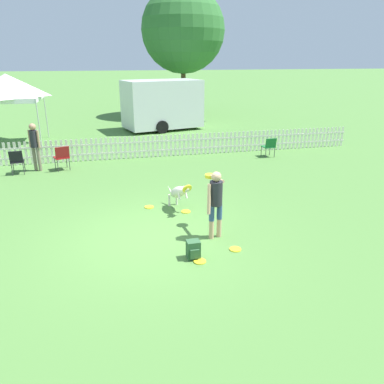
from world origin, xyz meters
name	(u,v)px	position (x,y,z in m)	size (l,w,h in m)	color
ground_plane	(154,238)	(0.00, 0.00, 0.00)	(240.00, 240.00, 0.00)	#4C7A38
handler_person	(215,197)	(1.33, -0.26, 0.96)	(0.46, 1.01, 1.54)	tan
leaping_dog	(179,192)	(0.87, 1.47, 0.50)	(0.51, 1.26, 0.85)	beige
frisbee_near_handler	(186,212)	(1.02, 1.28, 0.01)	(0.25, 0.25, 0.02)	yellow
frisbee_near_dog	(200,261)	(0.72, -1.27, 0.01)	(0.25, 0.25, 0.02)	yellow
frisbee_midfield	(149,207)	(0.12, 1.82, 0.01)	(0.25, 0.25, 0.02)	yellow
frisbee_far_scatter	(235,249)	(1.58, -0.97, 0.01)	(0.25, 0.25, 0.02)	yellow
backpack_on_grass	(193,250)	(0.63, -1.09, 0.19)	(0.26, 0.26, 0.38)	#2D5633
picket_fence	(128,148)	(0.00, 7.22, 0.44)	(19.52, 0.04, 0.88)	silver
folding_chair_blue_left	(62,156)	(-2.40, 6.08, 0.53)	(0.61, 0.63, 0.89)	#333338
folding_chair_center	(269,146)	(5.58, 6.11, 0.47)	(0.49, 0.51, 0.79)	#333338
folding_chair_green_right	(17,160)	(-3.86, 5.93, 0.51)	(0.46, 0.48, 0.85)	#333338
canopy_tent_main	(7,88)	(-4.88, 11.10, 2.56)	(2.65, 2.65, 3.15)	#B2B2B2
spectator_standing	(34,142)	(-3.27, 6.26, 1.03)	(0.38, 0.27, 1.69)	#7A705B
equipment_trailer	(162,104)	(2.43, 13.35, 1.41)	(5.04, 3.15, 2.68)	silver
tree_left_grove	(183,30)	(4.73, 18.29, 5.50)	(5.45, 5.45, 8.23)	#4C3823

